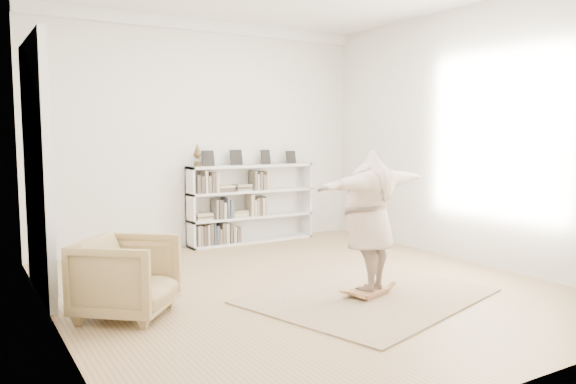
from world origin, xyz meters
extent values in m
plane|color=#98724E|center=(0.00, 0.00, 0.00)|extent=(6.00, 6.00, 0.00)
plane|color=silver|center=(0.00, 3.00, 1.80)|extent=(5.50, 0.00, 5.50)
plane|color=silver|center=(0.00, -3.00, 1.80)|extent=(5.50, 0.00, 5.50)
plane|color=silver|center=(-2.75, 0.00, 1.80)|extent=(0.00, 6.00, 6.00)
plane|color=silver|center=(2.75, 0.00, 1.80)|extent=(0.00, 6.00, 6.00)
cube|color=white|center=(0.00, 2.94, 3.51)|extent=(5.50, 0.12, 0.18)
cube|color=white|center=(-2.71, 1.30, 1.40)|extent=(0.08, 1.78, 2.92)
cube|color=silver|center=(-2.69, 0.90, 1.40)|extent=(0.06, 0.78, 2.80)
cube|color=silver|center=(-2.69, 1.70, 1.40)|extent=(0.06, 0.78, 2.80)
cube|color=silver|center=(-0.33, 2.81, 0.65)|extent=(0.04, 0.35, 1.30)
cube|color=silver|center=(1.83, 2.81, 0.65)|extent=(0.04, 0.35, 1.30)
cube|color=silver|center=(0.75, 2.96, 0.65)|extent=(2.20, 0.04, 1.30)
cube|color=silver|center=(0.75, 2.81, 0.02)|extent=(2.20, 0.35, 0.04)
cube|color=silver|center=(0.75, 2.81, 0.43)|extent=(2.20, 0.35, 0.04)
cube|color=silver|center=(0.75, 2.81, 0.86)|extent=(2.20, 0.35, 0.04)
cube|color=silver|center=(0.75, 2.81, 1.28)|extent=(2.20, 0.35, 0.04)
cube|color=black|center=(0.00, 2.85, 1.42)|extent=(0.18, 0.07, 0.24)
cube|color=black|center=(0.50, 2.85, 1.42)|extent=(0.18, 0.07, 0.24)
cube|color=black|center=(1.05, 2.85, 1.42)|extent=(0.18, 0.07, 0.24)
cube|color=black|center=(1.55, 2.85, 1.42)|extent=(0.18, 0.07, 0.24)
imported|color=tan|center=(-2.08, 0.01, 0.40)|extent=(1.22, 1.22, 0.80)
cube|color=tan|center=(0.41, -0.71, 0.01)|extent=(2.97, 2.63, 0.02)
cube|color=#9C713E|center=(0.41, -0.71, 0.07)|extent=(0.55, 0.42, 0.03)
cube|color=#9C713E|center=(0.41, -0.71, 0.04)|extent=(0.33, 0.14, 0.04)
cube|color=#9C713E|center=(0.41, -0.71, 0.04)|extent=(0.33, 0.14, 0.04)
cube|color=#9C713E|center=(0.41, -0.71, 0.07)|extent=(0.20, 0.10, 0.10)
cube|color=#9C713E|center=(0.41, -0.71, 0.07)|extent=(0.20, 0.10, 0.10)
imported|color=#C4A893|center=(0.41, -0.71, 0.90)|extent=(1.98, 1.04, 1.55)
camera|label=1|loc=(-3.50, -5.50, 1.82)|focal=35.00mm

